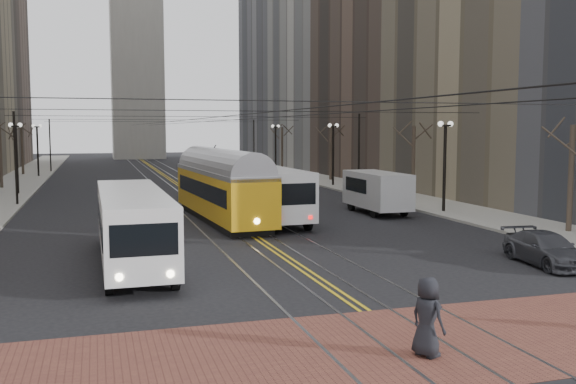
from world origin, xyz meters
TOP-DOWN VIEW (x-y plane):
  - ground at (0.00, 0.00)m, footprint 260.00×260.00m
  - sidewalk_left at (-15.00, 45.00)m, footprint 5.00×140.00m
  - sidewalk_right at (15.00, 45.00)m, footprint 5.00×140.00m
  - crosswalk_band at (0.00, -4.00)m, footprint 25.00×6.00m
  - streetcar_rails at (0.00, 45.00)m, footprint 4.80×130.00m
  - centre_lines at (0.00, 45.00)m, footprint 0.42×130.00m
  - building_right_mid at (25.50, 46.00)m, footprint 16.00×20.00m
  - building_right_far at (25.50, 86.00)m, footprint 16.00×20.00m
  - lamp_posts at (-0.00, 28.75)m, footprint 27.60×57.20m
  - street_trees at (0.00, 35.25)m, footprint 31.68×53.28m
  - trolley_wires at (0.00, 34.83)m, footprint 25.96×120.00m
  - transit_bus at (-6.22, 7.85)m, footprint 2.54×11.76m
  - streetcar at (-0.50, 18.96)m, footprint 3.41×13.98m
  - rear_bus at (1.80, 18.71)m, footprint 3.16×12.15m
  - cargo_van at (9.55, 19.14)m, footprint 2.34×5.98m
  - sedan_grey at (7.29, 32.75)m, footprint 2.06×4.65m
  - sedan_silver at (6.46, 34.30)m, footprint 2.30×5.29m
  - sedan_parked at (9.50, 2.96)m, footprint 2.27×4.63m
  - pedestrian_a at (-0.11, -4.88)m, footprint 0.88×1.08m

SIDE VIEW (x-z plane):
  - ground at x=0.00m, z-range 0.00..0.00m
  - streetcar_rails at x=0.00m, z-range 0.00..0.01m
  - crosswalk_band at x=0.00m, z-range 0.00..0.01m
  - centre_lines at x=0.00m, z-range 0.01..0.01m
  - sidewalk_left at x=-15.00m, z-range 0.00..0.15m
  - sidewalk_right at x=15.00m, z-range 0.00..0.15m
  - sedan_parked at x=9.50m, z-range 0.00..1.30m
  - sedan_grey at x=7.29m, z-range 0.00..1.55m
  - sedan_silver at x=6.46m, z-range 0.00..1.69m
  - pedestrian_a at x=-0.11m, z-range 0.01..1.92m
  - cargo_van at x=9.55m, z-range 0.00..2.64m
  - transit_bus at x=-6.22m, z-range 0.00..2.94m
  - rear_bus at x=1.80m, z-range 0.00..3.14m
  - streetcar at x=-0.50m, z-range 0.00..3.26m
  - street_trees at x=0.00m, z-range 0.00..5.60m
  - lamp_posts at x=0.00m, z-range 0.00..5.60m
  - trolley_wires at x=0.00m, z-range 0.47..7.07m
  - building_right_mid at x=25.50m, z-range 0.00..34.00m
  - building_right_far at x=25.50m, z-range 0.00..40.00m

